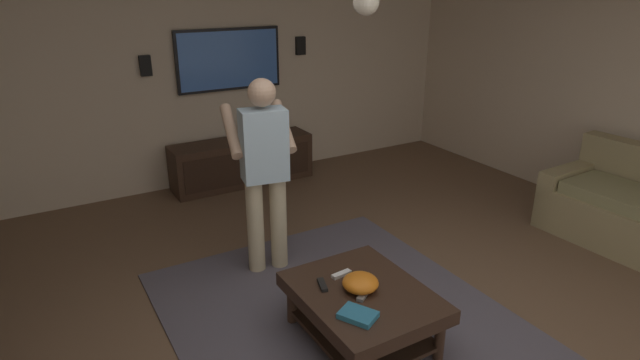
% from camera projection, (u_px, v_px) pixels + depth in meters
% --- Properties ---
extents(ground_plane, '(8.40, 8.40, 0.00)m').
position_uv_depth(ground_plane, '(378.00, 335.00, 3.66)').
color(ground_plane, brown).
extents(wall_back_tv, '(0.10, 6.98, 2.61)m').
position_uv_depth(wall_back_tv, '(201.00, 74.00, 6.04)').
color(wall_back_tv, '#C6B299').
rests_on(wall_back_tv, ground).
extents(area_rug, '(2.87, 2.31, 0.01)m').
position_uv_depth(area_rug, '(345.00, 324.00, 3.77)').
color(area_rug, '#514C56').
rests_on(area_rug, ground).
extents(coffee_table, '(1.00, 0.80, 0.40)m').
position_uv_depth(coffee_table, '(362.00, 304.00, 3.50)').
color(coffee_table, '#332116').
rests_on(coffee_table, ground).
extents(media_console, '(0.45, 1.70, 0.55)m').
position_uv_depth(media_console, '(243.00, 162.00, 6.30)').
color(media_console, '#332116').
rests_on(media_console, ground).
extents(tv, '(0.05, 1.26, 0.71)m').
position_uv_depth(tv, '(229.00, 60.00, 6.06)').
color(tv, black).
extents(person_standing, '(0.60, 0.60, 1.64)m').
position_uv_depth(person_standing, '(264.00, 166.00, 4.20)').
color(person_standing, '#C6B793').
rests_on(person_standing, ground).
extents(bowl, '(0.24, 0.24, 0.11)m').
position_uv_depth(bowl, '(360.00, 283.00, 3.45)').
color(bowl, orange).
rests_on(bowl, coffee_table).
extents(remote_white, '(0.06, 0.15, 0.02)m').
position_uv_depth(remote_white, '(341.00, 274.00, 3.63)').
color(remote_white, white).
rests_on(remote_white, coffee_table).
extents(remote_black, '(0.16, 0.09, 0.02)m').
position_uv_depth(remote_black, '(322.00, 285.00, 3.51)').
color(remote_black, black).
rests_on(remote_black, coffee_table).
extents(remote_grey, '(0.12, 0.15, 0.02)m').
position_uv_depth(remote_grey, '(363.00, 295.00, 3.40)').
color(remote_grey, slate).
rests_on(remote_grey, coffee_table).
extents(book, '(0.27, 0.25, 0.04)m').
position_uv_depth(book, '(358.00, 315.00, 3.18)').
color(book, teal).
rests_on(book, coffee_table).
extents(vase_round, '(0.22, 0.22, 0.22)m').
position_uv_depth(vase_round, '(253.00, 128.00, 6.28)').
color(vase_round, teal).
rests_on(vase_round, media_console).
extents(wall_speaker_left, '(0.06, 0.12, 0.22)m').
position_uv_depth(wall_speaker_left, '(301.00, 46.00, 6.49)').
color(wall_speaker_left, black).
extents(wall_speaker_right, '(0.06, 0.12, 0.22)m').
position_uv_depth(wall_speaker_right, '(145.00, 66.00, 5.62)').
color(wall_speaker_right, black).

